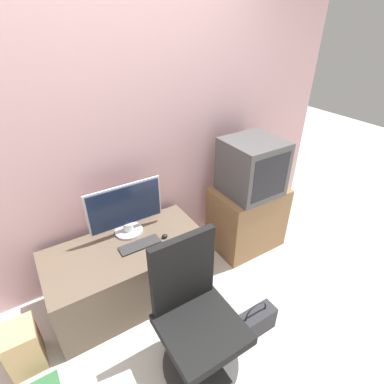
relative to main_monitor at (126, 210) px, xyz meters
The scene contains 11 objects.
ground_plane 1.33m from the main_monitor, 85.52° to the right, with size 12.00×12.00×0.00m, color beige.
wall_back 0.60m from the main_monitor, 69.34° to the left, with size 4.40×0.05×2.60m.
desk 0.52m from the main_monitor, 117.97° to the right, with size 1.26×0.63×0.53m.
side_stand 1.26m from the main_monitor, ahead, with size 0.68×0.49×0.65m.
main_monitor is the anchor object (origin of this frame).
keyboard 0.30m from the main_monitor, 87.73° to the right, with size 0.33×0.11×0.01m.
mouse 0.38m from the main_monitor, 46.62° to the right, with size 0.05×0.04×0.03m.
crt_tv 1.17m from the main_monitor, ahead, with size 0.49×0.48×0.51m.
office_chair 0.99m from the main_monitor, 85.56° to the right, with size 0.53×0.53×0.98m.
cardboard_box_lower 1.15m from the main_monitor, 159.02° to the right, with size 0.21×0.23×0.36m.
handbag 1.31m from the main_monitor, 61.33° to the right, with size 0.35×0.13×0.32m.
Camera 1 is at (-0.68, -0.86, 2.12)m, focal length 28.00 mm.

